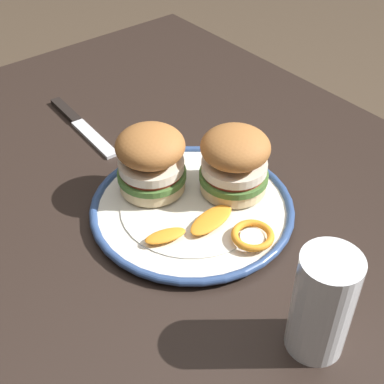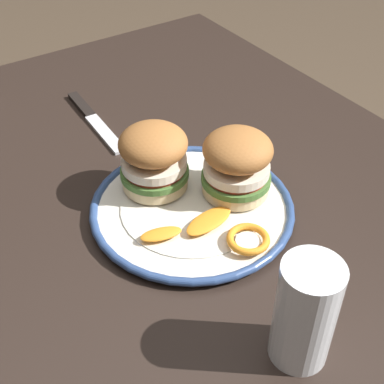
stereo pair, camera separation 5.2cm
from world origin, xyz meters
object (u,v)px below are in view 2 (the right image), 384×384
at_px(dinner_plate, 192,208).
at_px(drinking_glass, 304,319).
at_px(sandwich_half_left, 154,157).
at_px(table_knife, 92,118).
at_px(dining_table, 224,271).
at_px(sandwich_half_right, 237,163).

bearing_deg(dinner_plate, drinking_glass, 173.24).
xyz_separation_m(sandwich_half_left, table_knife, (0.25, -0.01, -0.07)).
relative_size(dinner_plate, sandwich_half_left, 2.10).
bearing_deg(dining_table, table_knife, 6.36).
relative_size(dinner_plate, table_knife, 1.35).
height_order(dining_table, sandwich_half_left, sandwich_half_left).
bearing_deg(dinner_plate, sandwich_half_left, 17.07).
height_order(dining_table, dinner_plate, dinner_plate).
relative_size(dinner_plate, sandwich_half_right, 2.11).
relative_size(drinking_glass, table_knife, 0.63).
distance_m(dining_table, drinking_glass, 0.28).
distance_m(sandwich_half_left, drinking_glass, 0.33).
bearing_deg(sandwich_half_left, dinner_plate, -162.93).
bearing_deg(dining_table, sandwich_half_right, -48.49).
relative_size(sandwich_half_left, drinking_glass, 1.02).
xyz_separation_m(dining_table, sandwich_half_right, (0.04, -0.04, 0.17)).
height_order(dining_table, drinking_glass, drinking_glass).
distance_m(dining_table, dinner_plate, 0.13).
bearing_deg(sandwich_half_left, sandwich_half_right, -130.44).
bearing_deg(dining_table, sandwich_half_left, 23.82).
height_order(dinner_plate, table_knife, dinner_plate).
bearing_deg(sandwich_half_right, dining_table, 131.51).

